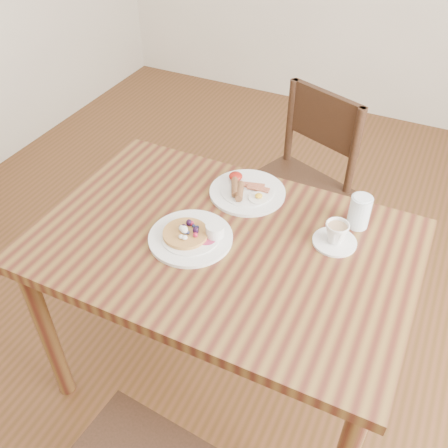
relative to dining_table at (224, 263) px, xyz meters
name	(u,v)px	position (x,y,z in m)	size (l,w,h in m)	color
ground	(224,373)	(0.00, 0.00, -0.65)	(5.00, 5.00, 0.00)	#543518
dining_table	(224,263)	(0.00, 0.00, 0.00)	(1.20, 0.80, 0.75)	brown
chair_far	(298,180)	(0.01, 0.77, -0.16)	(0.54, 0.54, 0.88)	#3B2015
pancake_plate	(192,236)	(-0.10, -0.04, 0.11)	(0.27, 0.27, 0.06)	white
breakfast_plate	(246,191)	(-0.04, 0.26, 0.11)	(0.27, 0.27, 0.04)	white
teacup_saucer	(336,235)	(0.32, 0.14, 0.13)	(0.14, 0.14, 0.08)	white
water_glass	(360,212)	(0.36, 0.26, 0.16)	(0.07, 0.07, 0.11)	silver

